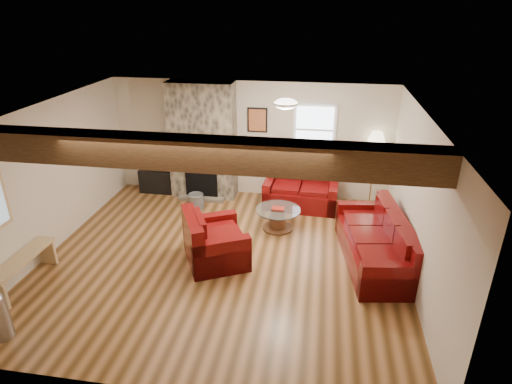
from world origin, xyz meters
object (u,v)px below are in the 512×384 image
sofa_three (375,240)px  television (163,159)px  armchair_red (215,237)px  tv_cabinet (165,180)px  floor_lamp (376,143)px  loveseat (301,189)px  coffee_table (278,219)px

sofa_three → television: 4.97m
armchair_red → tv_cabinet: bearing=8.9°
armchair_red → television: bearing=8.9°
sofa_three → floor_lamp: (0.12, 2.24, 0.95)m
sofa_three → loveseat: sofa_three is taller
floor_lamp → armchair_red: bearing=-136.3°
coffee_table → floor_lamp: (1.82, 1.38, 1.16)m
sofa_three → tv_cabinet: size_ratio=2.01×
coffee_table → tv_cabinet: 3.06m
sofa_three → coffee_table: 1.91m
sofa_three → loveseat: 2.34m
sofa_three → floor_lamp: 2.44m
coffee_table → television: size_ratio=1.02×
loveseat → floor_lamp: 1.77m
loveseat → armchair_red: size_ratio=1.42×
sofa_three → coffee_table: (-1.69, 0.86, -0.21)m
tv_cabinet → television: 0.51m
tv_cabinet → floor_lamp: 4.68m
loveseat → television: 3.14m
armchair_red → floor_lamp: (2.72, 2.60, 0.94)m
armchair_red → tv_cabinet: armchair_red is taller
armchair_red → coffee_table: armchair_red is taller
loveseat → television: size_ratio=1.80×
sofa_three → coffee_table: bearing=-125.4°
loveseat → floor_lamp: (1.45, 0.32, 0.97)m
coffee_table → armchair_red: bearing=-126.5°
coffee_table → tv_cabinet: tv_cabinet is taller
floor_lamp → tv_cabinet: bearing=-179.7°
armchair_red → floor_lamp: size_ratio=0.66×
television → sofa_three: bearing=-26.7°
television → tv_cabinet: bearing=0.0°
television → coffee_table: bearing=-26.4°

